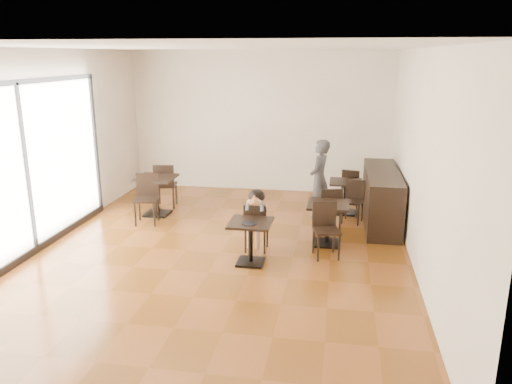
% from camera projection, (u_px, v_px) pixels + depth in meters
% --- Properties ---
extents(floor, '(6.00, 8.00, 0.01)m').
position_uv_depth(floor, '(221.00, 253.00, 8.08)').
color(floor, brown).
rests_on(floor, ground).
extents(ceiling, '(6.00, 8.00, 0.01)m').
position_uv_depth(ceiling, '(216.00, 47.00, 7.22)').
color(ceiling, white).
rests_on(ceiling, floor).
extents(wall_back, '(6.00, 0.01, 3.20)m').
position_uv_depth(wall_back, '(260.00, 122.00, 11.45)').
color(wall_back, white).
rests_on(wall_back, floor).
extents(wall_front, '(6.00, 0.01, 3.20)m').
position_uv_depth(wall_front, '(95.00, 256.00, 3.85)').
color(wall_front, white).
rests_on(wall_front, floor).
extents(wall_left, '(0.01, 8.00, 3.20)m').
position_uv_depth(wall_left, '(40.00, 150.00, 8.13)').
color(wall_left, white).
rests_on(wall_left, floor).
extents(wall_right, '(0.01, 8.00, 3.20)m').
position_uv_depth(wall_right, '(422.00, 162.00, 7.17)').
color(wall_right, white).
rests_on(wall_right, floor).
extents(storefront_window, '(0.04, 4.50, 2.60)m').
position_uv_depth(storefront_window, '(24.00, 168.00, 7.71)').
color(storefront_window, white).
rests_on(storefront_window, floor).
extents(child_table, '(0.64, 0.64, 0.67)m').
position_uv_depth(child_table, '(251.00, 243.00, 7.58)').
color(child_table, black).
rests_on(child_table, floor).
extents(child_chair, '(0.36, 0.36, 0.81)m').
position_uv_depth(child_chair, '(257.00, 227.00, 8.09)').
color(child_chair, black).
rests_on(child_chair, floor).
extents(child, '(0.36, 0.51, 1.02)m').
position_uv_depth(child, '(257.00, 220.00, 8.06)').
color(child, slate).
rests_on(child, child_chair).
extents(plate, '(0.23, 0.23, 0.01)m').
position_uv_depth(plate, '(249.00, 223.00, 7.39)').
color(plate, black).
rests_on(plate, child_table).
extents(pizza_slice, '(0.24, 0.18, 0.05)m').
position_uv_depth(pizza_slice, '(255.00, 202.00, 7.78)').
color(pizza_slice, '#D6BD79').
rests_on(pizza_slice, child).
extents(adult_patron, '(0.49, 0.63, 1.54)m').
position_uv_depth(adult_patron, '(319.00, 179.00, 9.68)').
color(adult_patron, '#3C3C41').
rests_on(adult_patron, floor).
extents(cafe_table_mid, '(0.84, 0.84, 0.72)m').
position_uv_depth(cafe_table_mid, '(327.00, 224.00, 8.34)').
color(cafe_table_mid, black).
rests_on(cafe_table_mid, floor).
extents(cafe_table_left, '(0.84, 0.84, 0.78)m').
position_uv_depth(cafe_table_left, '(157.00, 196.00, 9.90)').
color(cafe_table_left, black).
rests_on(cafe_table_left, floor).
extents(cafe_table_back, '(0.77, 0.77, 0.67)m').
position_uv_depth(cafe_table_back, '(345.00, 197.00, 9.99)').
color(cafe_table_back, black).
rests_on(cafe_table_back, floor).
extents(chair_mid_a, '(0.48, 0.48, 0.87)m').
position_uv_depth(chair_mid_a, '(329.00, 210.00, 8.84)').
color(chair_mid_a, black).
rests_on(chair_mid_a, floor).
extents(chair_mid_b, '(0.48, 0.48, 0.87)m').
position_uv_depth(chair_mid_b, '(327.00, 231.00, 7.80)').
color(chair_mid_b, black).
rests_on(chair_mid_b, floor).
extents(chair_left_a, '(0.48, 0.48, 0.93)m').
position_uv_depth(chair_left_a, '(166.00, 185.00, 10.40)').
color(chair_left_a, black).
rests_on(chair_left_a, floor).
extents(chair_left_b, '(0.48, 0.48, 0.93)m').
position_uv_depth(chair_left_b, '(146.00, 200.00, 9.36)').
color(chair_left_b, black).
rests_on(chair_left_b, floor).
extents(chair_back_a, '(0.44, 0.44, 0.81)m').
position_uv_depth(chair_back_a, '(352.00, 187.00, 10.48)').
color(chair_back_a, black).
rests_on(chair_back_a, floor).
extents(chair_back_b, '(0.44, 0.44, 0.81)m').
position_uv_depth(chair_back_b, '(353.00, 202.00, 9.43)').
color(chair_back_b, black).
rests_on(chair_back_b, floor).
extents(service_counter, '(0.60, 2.40, 1.00)m').
position_uv_depth(service_counter, '(381.00, 197.00, 9.42)').
color(service_counter, black).
rests_on(service_counter, floor).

